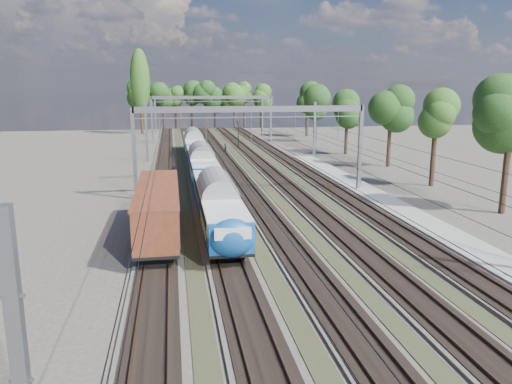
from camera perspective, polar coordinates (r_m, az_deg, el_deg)
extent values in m
plane|color=#47423A|center=(23.55, 11.47, -16.09)|extent=(220.00, 220.00, 0.00)
cube|color=#47423A|center=(65.22, -10.46, 2.26)|extent=(3.00, 130.00, 0.15)
cube|color=black|center=(65.21, -10.46, 2.34)|extent=(2.50, 130.00, 0.06)
cube|color=#473326|center=(65.21, -11.10, 2.40)|extent=(0.08, 130.00, 0.14)
cube|color=#473326|center=(65.18, -9.83, 2.45)|extent=(0.08, 130.00, 0.14)
cube|color=#47423A|center=(65.29, -6.51, 2.39)|extent=(3.00, 130.00, 0.15)
cube|color=black|center=(65.28, -6.51, 2.48)|extent=(2.50, 130.00, 0.06)
cube|color=#473326|center=(65.23, -7.14, 2.54)|extent=(0.08, 130.00, 0.14)
cube|color=#473326|center=(65.30, -5.88, 2.58)|extent=(0.08, 130.00, 0.14)
cube|color=#47423A|center=(65.68, -2.58, 2.52)|extent=(3.00, 130.00, 0.15)
cube|color=black|center=(65.66, -2.58, 2.60)|extent=(2.50, 130.00, 0.06)
cube|color=#473326|center=(65.56, -3.21, 2.67)|extent=(0.08, 130.00, 0.14)
cube|color=#473326|center=(65.73, -1.96, 2.70)|extent=(0.08, 130.00, 0.14)
cube|color=#47423A|center=(66.36, 1.28, 2.63)|extent=(3.00, 130.00, 0.15)
cube|color=black|center=(66.34, 1.28, 2.71)|extent=(2.50, 130.00, 0.06)
cube|color=#473326|center=(66.20, 0.67, 2.78)|extent=(0.08, 130.00, 0.14)
cube|color=#473326|center=(66.47, 1.89, 2.81)|extent=(0.08, 130.00, 0.14)
cube|color=#47423A|center=(67.34, 5.05, 2.72)|extent=(3.00, 130.00, 0.15)
cube|color=black|center=(67.32, 5.05, 2.80)|extent=(2.50, 130.00, 0.06)
cube|color=#473326|center=(67.13, 4.46, 2.87)|extent=(0.08, 130.00, 0.14)
cube|color=#473326|center=(67.49, 5.64, 2.90)|extent=(0.08, 130.00, 0.14)
cube|color=#31301F|center=(65.23, -8.48, 2.28)|extent=(1.10, 130.00, 0.05)
cube|color=#31301F|center=(65.45, -4.54, 2.41)|extent=(1.10, 130.00, 0.05)
cube|color=#31301F|center=(65.99, -0.64, 2.53)|extent=(1.10, 130.00, 0.05)
cube|color=#31301F|center=(66.82, 3.18, 2.63)|extent=(1.10, 130.00, 0.05)
cube|color=gray|center=(45.32, 16.71, -2.29)|extent=(3.00, 70.00, 0.30)
cube|color=slate|center=(49.85, -13.75, 4.25)|extent=(0.35, 0.35, 9.00)
cube|color=slate|center=(53.33, 11.80, 4.84)|extent=(0.35, 0.35, 9.00)
cube|color=slate|center=(49.95, -0.55, 9.45)|extent=(23.00, 0.35, 0.60)
cube|color=slate|center=(97.57, -11.80, 8.05)|extent=(0.35, 0.35, 9.00)
cube|color=slate|center=(99.39, 1.70, 8.36)|extent=(0.35, 0.35, 9.00)
cube|color=slate|center=(97.62, -5.04, 10.72)|extent=(23.00, 0.35, 0.60)
cube|color=slate|center=(13.68, -25.24, -18.91)|extent=(0.35, 0.35, 8.50)
cube|color=slate|center=(74.68, -12.42, 6.64)|extent=(0.35, 0.35, 8.50)
cube|color=slate|center=(119.53, -11.43, 8.65)|extent=(0.35, 0.35, 8.50)
cube|color=slate|center=(77.66, 6.70, 7.04)|extent=(0.35, 0.35, 8.50)
cube|color=slate|center=(121.41, 0.74, 8.94)|extent=(0.35, 0.35, 8.50)
cylinder|color=black|center=(64.53, -10.65, 7.01)|extent=(0.03, 130.00, 0.03)
cylinder|color=black|center=(64.45, -10.68, 7.98)|extent=(0.03, 130.00, 0.03)
cylinder|color=black|center=(64.60, -6.62, 7.14)|extent=(0.03, 130.00, 0.03)
cylinder|color=black|center=(64.52, -6.65, 8.11)|extent=(0.03, 130.00, 0.03)
cylinder|color=black|center=(64.99, -2.63, 7.24)|extent=(0.03, 130.00, 0.03)
cylinder|color=black|center=(64.90, -2.64, 8.21)|extent=(0.03, 130.00, 0.03)
cylinder|color=black|center=(65.68, 1.30, 7.30)|extent=(0.03, 130.00, 0.03)
cylinder|color=black|center=(65.60, 1.31, 8.26)|extent=(0.03, 130.00, 0.03)
cylinder|color=black|center=(66.67, 5.14, 7.33)|extent=(0.03, 130.00, 0.03)
cylinder|color=black|center=(66.59, 5.15, 8.27)|extent=(0.03, 130.00, 0.03)
cylinder|color=black|center=(131.45, -12.71, 8.58)|extent=(0.56, 0.56, 7.09)
sphere|color=#143715|center=(131.25, -12.83, 11.05)|extent=(5.27, 5.27, 5.27)
cylinder|color=black|center=(129.85, -10.73, 8.29)|extent=(0.56, 0.56, 5.58)
sphere|color=#143715|center=(129.65, -10.81, 10.26)|extent=(5.48, 5.48, 5.48)
cylinder|color=black|center=(133.46, -9.46, 8.79)|extent=(0.56, 0.56, 7.22)
sphere|color=#143715|center=(133.26, -9.54, 11.27)|extent=(3.93, 3.93, 3.93)
cylinder|color=black|center=(133.38, -7.56, 8.84)|extent=(0.56, 0.56, 7.21)
sphere|color=#143715|center=(133.19, -7.63, 11.32)|extent=(4.93, 4.93, 4.93)
cylinder|color=black|center=(131.81, -6.01, 8.52)|extent=(0.56, 0.56, 5.70)
sphere|color=#143715|center=(131.61, -6.06, 10.50)|extent=(4.96, 4.96, 4.96)
cylinder|color=black|center=(133.97, -4.34, 8.66)|extent=(0.56, 0.56, 5.95)
sphere|color=#143715|center=(133.77, -4.37, 10.69)|extent=(4.51, 4.51, 4.51)
cylinder|color=black|center=(130.96, -2.52, 8.53)|extent=(0.56, 0.56, 5.61)
sphere|color=#143715|center=(130.75, -2.54, 10.49)|extent=(5.46, 5.46, 5.46)
cylinder|color=black|center=(134.33, -1.38, 8.83)|extent=(0.56, 0.56, 6.58)
sphere|color=#143715|center=(134.13, -1.39, 11.08)|extent=(3.87, 3.87, 3.87)
cylinder|color=black|center=(133.57, 0.44, 8.89)|extent=(0.56, 0.56, 6.90)
sphere|color=#143715|center=(133.37, 0.45, 11.25)|extent=(5.12, 5.12, 5.12)
cylinder|color=black|center=(58.10, 19.84, 3.84)|extent=(0.56, 0.56, 6.77)
sphere|color=#143715|center=(57.63, 20.23, 9.17)|extent=(4.54, 4.54, 4.54)
cylinder|color=black|center=(72.64, 13.46, 5.14)|extent=(0.56, 0.56, 5.20)
sphere|color=#143715|center=(72.28, 13.62, 8.41)|extent=(4.27, 4.27, 4.27)
cylinder|color=black|center=(83.05, 10.14, 6.62)|extent=(0.56, 0.56, 6.64)
sphere|color=#143715|center=(82.73, 10.28, 10.28)|extent=(3.51, 3.51, 3.51)
cylinder|color=black|center=(98.15, 7.58, 7.33)|extent=(0.56, 0.56, 5.96)
sphere|color=#143715|center=(97.87, 7.66, 10.11)|extent=(4.75, 4.75, 4.75)
cylinder|color=black|center=(112.87, 4.74, 8.16)|extent=(0.56, 0.56, 6.56)
sphere|color=#143715|center=(112.63, 4.79, 10.83)|extent=(4.40, 4.40, 4.40)
cylinder|color=black|center=(117.51, -13.02, 10.36)|extent=(0.70, 0.70, 16.00)
ellipsoid|color=#30551C|center=(117.48, -13.11, 12.30)|extent=(4.40, 4.40, 14.08)
cube|color=black|center=(33.04, -3.33, -6.41)|extent=(1.98, 2.97, 0.79)
cube|color=black|center=(46.33, -5.20, -1.01)|extent=(1.98, 2.97, 0.79)
cube|color=#0E4A88|center=(39.27, -4.46, -1.17)|extent=(2.77, 19.80, 1.88)
cube|color=silver|center=(39.16, -4.47, -0.46)|extent=(2.85, 19.01, 0.94)
cube|color=black|center=(39.31, -2.39, -0.39)|extent=(0.04, 16.83, 0.69)
cube|color=#DCAF0B|center=(35.19, -3.81, -3.56)|extent=(2.87, 5.54, 0.69)
cylinder|color=gray|center=(39.07, -4.48, 0.18)|extent=(2.81, 19.80, 2.81)
cube|color=black|center=(52.71, -5.75, 0.59)|extent=(1.98, 2.97, 0.79)
cube|color=black|center=(66.33, -6.57, 2.96)|extent=(1.98, 2.97, 0.79)
cube|color=#0E4A88|center=(59.26, -6.24, 3.32)|extent=(2.77, 19.80, 1.88)
cube|color=silver|center=(59.19, -6.25, 3.80)|extent=(2.85, 19.01, 0.94)
cube|color=black|center=(59.28, -4.87, 3.84)|extent=(0.04, 16.83, 0.69)
cube|color=#DCAF0B|center=(55.05, -5.96, 2.13)|extent=(2.87, 5.54, 0.69)
cylinder|color=gray|center=(59.12, -6.26, 4.22)|extent=(2.81, 19.80, 2.81)
cube|color=black|center=(72.78, -6.85, 3.76)|extent=(1.98, 2.97, 0.79)
cube|color=black|center=(86.51, -7.31, 5.08)|extent=(1.98, 2.97, 0.79)
cube|color=#0E4A88|center=(79.46, -7.13, 5.54)|extent=(2.77, 19.80, 1.88)
cube|color=silver|center=(79.40, -7.14, 5.89)|extent=(2.85, 19.01, 0.94)
cube|color=black|center=(79.48, -6.10, 5.92)|extent=(0.04, 16.83, 0.69)
cube|color=#DCAF0B|center=(75.20, -6.97, 4.79)|extent=(2.87, 5.54, 0.69)
cylinder|color=gray|center=(79.36, -7.14, 6.21)|extent=(2.81, 19.80, 2.81)
ellipsoid|color=#0E4A88|center=(29.94, -2.78, -5.30)|extent=(2.81, 1.54, 2.40)
cube|color=black|center=(32.55, -11.21, -6.97)|extent=(2.06, 2.68, 0.72)
cube|color=black|center=(42.22, -10.87, -2.52)|extent=(2.06, 2.68, 0.72)
cube|color=black|center=(37.23, -11.05, -3.78)|extent=(2.78, 14.42, 0.21)
cube|color=#502415|center=(36.87, -11.14, -1.62)|extent=(2.78, 14.42, 2.68)
cube|color=#502415|center=(36.56, -11.23, 0.50)|extent=(2.99, 14.42, 0.12)
imported|color=black|center=(82.97, -3.52, 5.02)|extent=(0.58, 0.68, 1.59)
cylinder|color=black|center=(86.99, -2.04, 6.34)|extent=(0.13, 0.13, 4.51)
cube|color=black|center=(86.76, -2.05, 8.03)|extent=(0.34, 0.24, 0.63)
sphere|color=red|center=(86.64, -2.04, 8.14)|extent=(0.14, 0.14, 0.14)
sphere|color=#0C9919|center=(86.66, -2.04, 7.94)|extent=(0.14, 0.14, 0.14)
cylinder|color=black|center=(110.91, 0.61, 7.58)|extent=(0.12, 0.12, 4.42)
cube|color=black|center=(110.73, 0.61, 8.88)|extent=(0.35, 0.27, 0.62)
sphere|color=red|center=(110.61, 0.63, 8.97)|extent=(0.14, 0.14, 0.14)
sphere|color=#0C9919|center=(110.63, 0.63, 8.80)|extent=(0.14, 0.14, 0.14)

